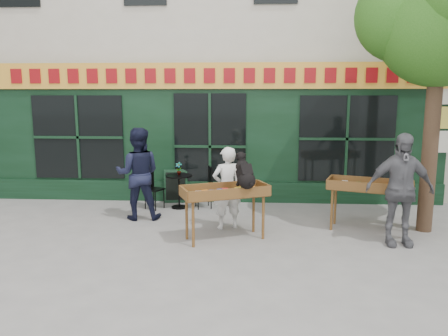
% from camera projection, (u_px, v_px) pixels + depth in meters
% --- Properties ---
extents(ground, '(80.00, 80.00, 0.00)m').
position_uv_depth(ground, '(199.00, 231.00, 8.34)').
color(ground, slate).
rests_on(ground, ground).
extents(building, '(14.00, 7.26, 10.00)m').
position_uv_depth(building, '(220.00, 15.00, 13.38)').
color(building, beige).
rests_on(building, ground).
extents(street_tree, '(3.05, 2.90, 5.60)m').
position_uv_depth(street_tree, '(442.00, 7.00, 7.73)').
color(street_tree, '#382619').
rests_on(street_tree, ground).
extents(book_cart_center, '(1.62, 1.15, 0.99)m').
position_uv_depth(book_cart_center, '(225.00, 195.00, 7.74)').
color(book_cart_center, brown).
rests_on(book_cart_center, ground).
extents(dog, '(0.55, 0.68, 0.60)m').
position_uv_depth(dog, '(245.00, 169.00, 7.59)').
color(dog, black).
rests_on(dog, book_cart_center).
extents(woman, '(0.68, 0.58, 1.60)m').
position_uv_depth(woman, '(227.00, 188.00, 8.38)').
color(woman, silver).
rests_on(woman, ground).
extents(book_cart_right, '(1.62, 1.07, 0.99)m').
position_uv_depth(book_cart_right, '(370.00, 189.00, 8.22)').
color(book_cart_right, brown).
rests_on(book_cart_right, ground).
extents(man_right, '(1.15, 0.50, 1.95)m').
position_uv_depth(man_right, '(400.00, 190.00, 7.44)').
color(man_right, '#545459').
rests_on(man_right, ground).
extents(bistro_table, '(0.60, 0.60, 0.76)m').
position_uv_depth(bistro_table, '(179.00, 185.00, 9.93)').
color(bistro_table, black).
rests_on(bistro_table, ground).
extents(bistro_chair_left, '(0.49, 0.49, 0.95)m').
position_uv_depth(bistro_chair_left, '(151.00, 184.00, 9.91)').
color(bistro_chair_left, black).
rests_on(bistro_chair_left, ground).
extents(bistro_chair_right, '(0.46, 0.45, 0.95)m').
position_uv_depth(bistro_chair_right, '(207.00, 184.00, 9.97)').
color(bistro_chair_right, black).
rests_on(bistro_chair_right, ground).
extents(potted_plant, '(0.18, 0.14, 0.30)m').
position_uv_depth(potted_plant, '(179.00, 169.00, 9.87)').
color(potted_plant, gray).
rests_on(potted_plant, bistro_table).
extents(man_left, '(1.01, 0.84, 1.91)m').
position_uv_depth(man_left, '(138.00, 174.00, 9.02)').
color(man_left, black).
rests_on(man_left, ground).
extents(chalkboard, '(0.58, 0.26, 0.79)m').
position_uv_depth(chalkboard, '(176.00, 186.00, 10.47)').
color(chalkboard, black).
rests_on(chalkboard, ground).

